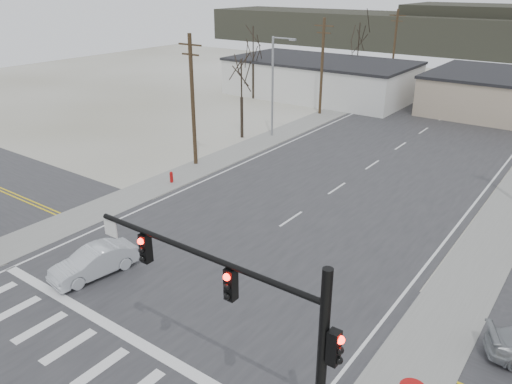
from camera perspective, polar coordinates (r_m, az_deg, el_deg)
ground at (r=25.07m, az=-5.95°, el=-9.70°), size 140.00×140.00×0.00m
main_road at (r=36.28m, az=9.95°, el=0.87°), size 18.00×110.00×0.05m
cross_road at (r=25.06m, az=-5.95°, el=-9.66°), size 90.00×10.00×0.04m
sidewalk_left at (r=45.42m, az=0.81°, el=5.80°), size 3.00×90.00×0.06m
traffic_signal_mast at (r=14.35m, az=0.71°, el=-14.98°), size 8.95×0.43×7.20m
fire_hydrant at (r=36.40m, az=-9.65°, el=1.70°), size 0.24×0.24×0.87m
building_left_far at (r=64.22m, az=7.38°, el=12.79°), size 22.30×12.30×4.50m
upole_left_b at (r=38.63m, az=-7.26°, el=10.50°), size 2.20×0.30×10.00m
upole_left_c at (r=54.68m, az=7.56°, el=14.16°), size 2.20×0.30×10.00m
upole_left_d at (r=72.71m, az=15.53°, el=15.73°), size 2.20×0.30×10.00m
streetlight_main at (r=45.91m, az=2.11°, el=12.48°), size 2.40×0.25×9.00m
tree_left_near at (r=45.56m, az=-1.68°, el=12.59°), size 3.30×3.30×7.35m
tree_left_far at (r=68.07m, az=11.66°, el=16.53°), size 3.96×3.96×8.82m
tree_left_mid at (r=61.82m, az=-0.33°, el=16.36°), size 3.96×3.96×8.82m
hill_left at (r=118.67m, az=11.89°, el=17.78°), size 70.00×18.00×7.00m
sedan_crossing at (r=25.99m, az=-18.03°, el=-7.60°), size 2.15×4.48×1.42m
car_far_b at (r=82.60m, az=26.65°, el=11.75°), size 2.09×3.79×1.22m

